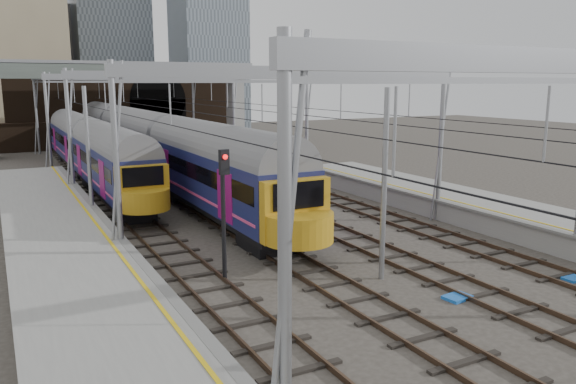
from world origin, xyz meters
TOP-DOWN VIEW (x-y plane):
  - ground at (0.00, 0.00)m, footprint 160.00×160.00m
  - platform_left at (-10.18, 2.50)m, footprint 4.32×55.00m
  - tracks at (0.00, 15.00)m, footprint 14.40×80.00m
  - overhead_line at (0.00, 21.49)m, footprint 16.80×80.00m
  - retaining_wall at (1.40, 51.93)m, footprint 28.00×2.75m
  - overbridge at (0.00, 46.00)m, footprint 28.00×3.00m
  - city_skyline at (2.73, 70.48)m, footprint 37.50×27.50m
  - train_main at (-2.00, 39.55)m, footprint 3.01×69.61m
  - train_second at (-6.00, 28.79)m, footprint 2.70×31.24m
  - signal_near_left at (-5.24, 4.39)m, footprint 0.37×0.47m
  - equip_cover_a at (1.06, -0.79)m, footprint 0.99×0.76m
  - equip_cover_b at (-1.73, 11.13)m, footprint 1.03×0.80m
  - equip_cover_c at (6.22, -1.43)m, footprint 0.78×0.55m

SIDE VIEW (x-z plane):
  - ground at x=0.00m, z-range 0.00..0.00m
  - tracks at x=0.00m, z-range -0.09..0.13m
  - equip_cover_c at x=6.22m, z-range 0.00..0.09m
  - equip_cover_a at x=1.06m, z-range 0.00..0.11m
  - equip_cover_b at x=-1.73m, z-range 0.00..0.11m
  - platform_left at x=-10.18m, z-range -0.01..1.11m
  - train_second at x=-6.00m, z-range 0.09..4.76m
  - train_main at x=-2.00m, z-range 0.06..5.17m
  - signal_near_left at x=-5.24m, z-range 0.64..5.51m
  - retaining_wall at x=1.40m, z-range -0.17..8.83m
  - overhead_line at x=0.00m, z-range 2.57..10.57m
  - overbridge at x=0.00m, z-range 2.64..11.89m
  - city_skyline at x=2.73m, z-range -12.91..47.09m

